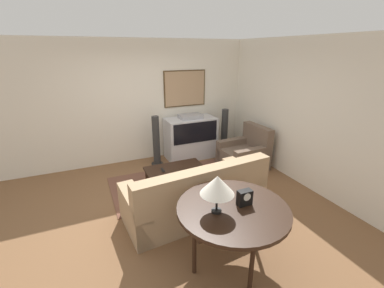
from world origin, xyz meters
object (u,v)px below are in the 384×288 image
speaker_tower_right (224,133)px  console_table (233,212)px  armchair (245,154)px  speaker_tower_left (156,142)px  mantel_clock (245,198)px  tv (191,137)px  table_lamp (217,185)px  couch (196,197)px  coffee_table (174,169)px

speaker_tower_right → console_table: bearing=-118.8°
armchair → speaker_tower_left: size_ratio=0.83×
speaker_tower_left → speaker_tower_right: 1.74m
mantel_clock → speaker_tower_right: size_ratio=0.16×
speaker_tower_right → mantel_clock: bearing=-116.8°
tv → speaker_tower_right: size_ratio=1.05×
table_lamp → armchair: bearing=49.2°
mantel_clock → armchair: bearing=54.7°
tv → speaker_tower_left: bearing=-174.0°
armchair → speaker_tower_left: (-1.75, 0.89, 0.24)m
console_table → table_lamp: table_lamp is taller
couch → console_table: bearing=82.7°
mantel_clock → speaker_tower_left: bearing=92.3°
couch → table_lamp: size_ratio=5.15×
tv → mantel_clock: (-0.74, -3.28, 0.41)m
table_lamp → speaker_tower_left: 3.25m
mantel_clock → speaker_tower_right: (1.61, 3.19, -0.38)m
console_table → speaker_tower_right: speaker_tower_right is taller
armchair → couch: bearing=-57.4°
armchair → speaker_tower_left: 1.98m
tv → console_table: size_ratio=0.93×
armchair → mantel_clock: mantel_clock is taller
tv → couch: bearing=-111.1°
tv → speaker_tower_left: 0.87m
coffee_table → table_lamp: size_ratio=2.52×
table_lamp → coffee_table: bearing=82.8°
couch → console_table: size_ratio=1.76×
tv → table_lamp: table_lamp is taller
tv → armchair: 1.34m
table_lamp → speaker_tower_right: size_ratio=0.39×
table_lamp → speaker_tower_right: table_lamp is taller
table_lamp → couch: bearing=76.8°
mantel_clock → couch: bearing=95.1°
couch → speaker_tower_right: (1.71, 2.09, 0.22)m
armchair → table_lamp: size_ratio=2.15×
couch → console_table: 1.18m
couch → tv: bearing=-116.0°
speaker_tower_left → mantel_clock: bearing=-87.7°
couch → table_lamp: table_lamp is taller
tv → console_table: bearing=-105.1°
coffee_table → mantel_clock: mantel_clock is taller
speaker_tower_right → table_lamp: bearing=-121.7°
couch → coffee_table: size_ratio=2.04×
coffee_table → speaker_tower_right: bearing=32.1°
couch → armchair: couch is taller
tv → table_lamp: size_ratio=2.72×
couch → mantel_clock: mantel_clock is taller
armchair → coffee_table: (-1.71, -0.17, 0.05)m
armchair → mantel_clock: (-1.62, -2.29, 0.62)m
armchair → mantel_clock: 2.88m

